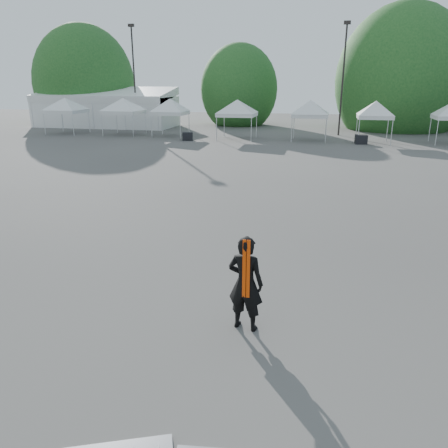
# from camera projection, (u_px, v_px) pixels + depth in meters

# --- Properties ---
(ground) EXTENTS (120.00, 120.00, 0.00)m
(ground) POSITION_uv_depth(u_px,v_px,m) (255.00, 268.00, 11.76)
(ground) COLOR #474442
(ground) RESTS_ON ground
(marquee) EXTENTS (15.00, 6.25, 4.23)m
(marquee) POSITION_uv_depth(u_px,v_px,m) (106.00, 108.00, 48.15)
(marquee) COLOR white
(marquee) RESTS_ON ground
(light_pole_west) EXTENTS (0.60, 0.25, 10.30)m
(light_pole_west) POSITION_uv_depth(u_px,v_px,m) (134.00, 71.00, 45.21)
(light_pole_west) COLOR black
(light_pole_west) RESTS_ON ground
(light_pole_east) EXTENTS (0.60, 0.25, 9.80)m
(light_pole_east) POSITION_uv_depth(u_px,v_px,m) (343.00, 73.00, 39.11)
(light_pole_east) COLOR black
(light_pole_east) RESTS_ON ground
(tree_far_w) EXTENTS (4.80, 4.80, 7.30)m
(tree_far_w) POSITION_uv_depth(u_px,v_px,m) (85.00, 84.00, 50.96)
(tree_far_w) COLOR #382314
(tree_far_w) RESTS_ON ground
(tree_mid_w) EXTENTS (4.16, 4.16, 6.33)m
(tree_mid_w) POSITION_uv_depth(u_px,v_px,m) (239.00, 89.00, 49.29)
(tree_mid_w) COLOR #382314
(tree_mid_w) RESTS_ON ground
(tree_mid_e) EXTENTS (5.12, 5.12, 7.79)m
(tree_mid_e) POSITION_uv_depth(u_px,v_px,m) (401.00, 81.00, 44.58)
(tree_mid_e) COLOR #382314
(tree_mid_e) RESTS_ON ground
(tent_a) EXTENTS (4.47, 4.47, 3.88)m
(tent_a) POSITION_uv_depth(u_px,v_px,m) (65.00, 101.00, 41.21)
(tent_a) COLOR silver
(tent_a) RESTS_ON ground
(tent_b) EXTENTS (4.54, 4.54, 3.88)m
(tent_b) POSITION_uv_depth(u_px,v_px,m) (123.00, 101.00, 40.20)
(tent_b) COLOR silver
(tent_b) RESTS_ON ground
(tent_c) EXTENTS (4.06, 4.06, 3.88)m
(tent_c) POSITION_uv_depth(u_px,v_px,m) (170.00, 102.00, 39.01)
(tent_c) COLOR silver
(tent_c) RESTS_ON ground
(tent_d) EXTENTS (4.46, 4.46, 3.88)m
(tent_d) POSITION_uv_depth(u_px,v_px,m) (237.00, 103.00, 37.12)
(tent_d) COLOR silver
(tent_d) RESTS_ON ground
(tent_e) EXTENTS (4.18, 4.18, 3.88)m
(tent_e) POSITION_uv_depth(u_px,v_px,m) (311.00, 103.00, 36.16)
(tent_e) COLOR silver
(tent_e) RESTS_ON ground
(tent_f) EXTENTS (3.80, 3.80, 3.88)m
(tent_f) POSITION_uv_depth(u_px,v_px,m) (376.00, 104.00, 34.80)
(tent_f) COLOR silver
(tent_f) RESTS_ON ground
(man) EXTENTS (0.80, 0.59, 1.99)m
(man) POSITION_uv_depth(u_px,v_px,m) (246.00, 283.00, 8.63)
(man) COLOR black
(man) RESTS_ON ground
(crate_west) EXTENTS (1.04, 0.91, 0.68)m
(crate_west) POSITION_uv_depth(u_px,v_px,m) (188.00, 136.00, 37.09)
(crate_west) COLOR black
(crate_west) RESTS_ON ground
(crate_mid) EXTENTS (0.99, 0.80, 0.73)m
(crate_mid) POSITION_uv_depth(u_px,v_px,m) (361.00, 139.00, 34.96)
(crate_mid) COLOR black
(crate_mid) RESTS_ON ground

